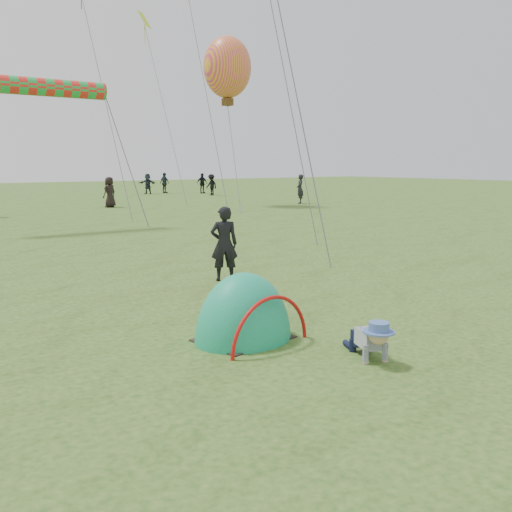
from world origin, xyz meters
TOP-DOWN VIEW (x-y plane):
  - ground at (0.00, 0.00)m, footprint 140.00×140.00m
  - crawling_toddler at (0.06, -0.16)m, footprint 0.74×0.86m
  - popup_tent at (-0.78, 1.47)m, footprint 1.65×1.43m
  - standing_adult at (1.19, 5.06)m, footprint 0.68×0.58m
  - crowd_person_0 at (17.36, 21.81)m, footprint 0.73×0.77m
  - crowd_person_2 at (16.07, 37.36)m, footprint 0.65×1.05m
  - crowd_person_5 at (14.44, 37.10)m, footprint 1.27×1.49m
  - crowd_person_8 at (18.45, 35.42)m, footprint 0.96×0.41m
  - crowd_person_9 at (17.59, 32.55)m, footprint 0.79×1.13m
  - crowd_person_10 at (6.81, 25.71)m, footprint 0.97×0.83m
  - balloon_kite at (13.18, 23.39)m, footprint 2.74×2.74m
  - rainbow_tube_kite at (0.74, 16.90)m, footprint 5.13×0.64m
  - diamond_kite_2 at (10.83, 29.12)m, footprint 1.19×1.19m

SIDE VIEW (x-z plane):
  - ground at x=0.00m, z-range 0.00..0.00m
  - popup_tent at x=-0.78m, z-range -0.96..0.96m
  - crawling_toddler at x=0.06m, z-range 0.00..0.56m
  - standing_adult at x=1.19m, z-range 0.00..1.58m
  - crowd_person_9 at x=17.59m, z-range 0.00..1.60m
  - crowd_person_5 at x=14.44m, z-range 0.00..1.62m
  - crowd_person_8 at x=18.45m, z-range 0.00..1.63m
  - crowd_person_2 at x=16.07m, z-range 0.00..1.67m
  - crowd_person_10 at x=6.81m, z-range 0.00..1.69m
  - crowd_person_0 at x=17.36m, z-range 0.00..1.77m
  - rainbow_tube_kite at x=0.74m, z-range 4.85..5.49m
  - balloon_kite at x=13.18m, z-range 5.71..9.54m
  - diamond_kite_2 at x=10.83m, z-range 10.70..11.67m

